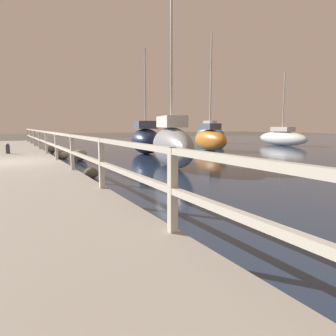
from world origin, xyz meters
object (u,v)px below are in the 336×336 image
Objects in this scene: sailboat_white at (282,138)px; sailboat_navy at (146,140)px; sailboat_gray at (171,145)px; mooring_bollard at (8,149)px; sailboat_orange at (210,139)px; sailboat_teal at (210,134)px.

sailboat_navy is (-13.28, -2.35, 0.18)m from sailboat_white.
sailboat_gray reaches higher than sailboat_navy.
mooring_bollard is 0.06× the size of sailboat_orange.
sailboat_gray reaches higher than sailboat_orange.
sailboat_white is 13.49m from sailboat_navy.
mooring_bollard is at bearing -169.27° from sailboat_white.
sailboat_white is (20.58, 3.03, 0.07)m from mooring_bollard.
sailboat_orange reaches higher than mooring_bollard.
mooring_bollard is at bearing -167.93° from sailboat_orange.
sailboat_gray is at bearing -127.05° from sailboat_orange.
sailboat_teal reaches higher than sailboat_white.
sailboat_gray is (-14.75, -8.47, 0.23)m from sailboat_white.
mooring_bollard is 7.98m from sailboat_gray.
sailboat_teal is 0.88× the size of sailboat_gray.
sailboat_white is at bearing 19.25° from sailboat_orange.
sailboat_orange is 8.66m from sailboat_white.
sailboat_gray reaches higher than mooring_bollard.
mooring_bollard is 0.06× the size of sailboat_gray.
sailboat_orange is 1.25× the size of sailboat_white.
sailboat_teal is 18.67m from sailboat_gray.
sailboat_gray is at bearing -135.72° from sailboat_teal.
sailboat_orange is at bearing 59.85° from sailboat_gray.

